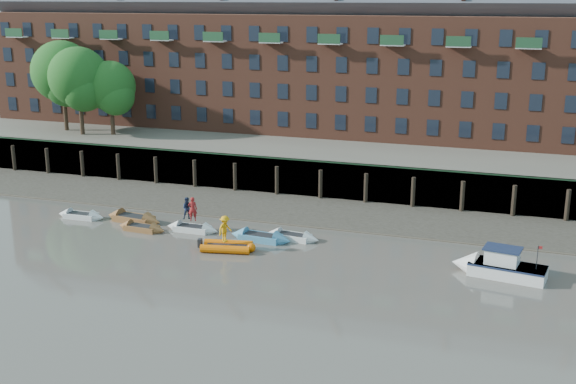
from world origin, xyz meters
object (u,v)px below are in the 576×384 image
at_px(rowboat_1, 134,219).
at_px(rowboat_2, 142,228).
at_px(motor_launch, 492,265).
at_px(rib_tender, 229,247).
at_px(person_rower_b, 188,209).
at_px(rowboat_0, 81,216).
at_px(rowboat_4, 261,237).
at_px(person_rower_a, 193,209).
at_px(person_rib_crew, 225,229).
at_px(rowboat_5, 292,237).
at_px(rowboat_3, 192,229).

distance_m(rowboat_1, rowboat_2, 2.43).
relative_size(rowboat_1, motor_launch, 0.84).
xyz_separation_m(rib_tender, motor_launch, (17.52, 1.28, 0.33)).
height_order(rib_tender, person_rower_b, person_rower_b).
bearing_deg(rowboat_0, motor_launch, -5.03).
bearing_deg(rowboat_4, rib_tender, -112.74).
bearing_deg(person_rower_a, person_rib_crew, 121.92).
relative_size(rowboat_4, person_rib_crew, 2.54).
distance_m(rowboat_0, rowboat_5, 17.52).
bearing_deg(rowboat_1, motor_launch, 1.74).
relative_size(rowboat_0, person_rib_crew, 2.19).
height_order(rowboat_2, rowboat_3, rowboat_3).
bearing_deg(rib_tender, rowboat_1, 148.32).
bearing_deg(rowboat_5, rowboat_1, -174.04).
bearing_deg(rowboat_2, rowboat_1, 137.41).
distance_m(rowboat_0, motor_launch, 31.67).
relative_size(motor_launch, person_rower_a, 3.29).
bearing_deg(rowboat_0, person_rower_a, -2.04).
height_order(rowboat_3, rowboat_4, rowboat_4).
distance_m(rowboat_1, person_rower_b, 5.15).
bearing_deg(person_rib_crew, rowboat_0, 95.51).
bearing_deg(rowboat_4, motor_launch, -1.10).
height_order(rowboat_3, motor_launch, motor_launch).
bearing_deg(rib_tender, person_rib_crew, 167.15).
relative_size(rowboat_1, rib_tender, 1.32).
bearing_deg(person_rower_a, motor_launch, 154.80).
relative_size(rowboat_2, motor_launch, 0.67).
distance_m(rowboat_0, rowboat_1, 4.48).
distance_m(rib_tender, person_rower_b, 5.87).
xyz_separation_m(rowboat_3, person_rower_b, (-0.44, 0.23, 1.46)).
bearing_deg(motor_launch, person_rib_crew, 12.65).
relative_size(rowboat_2, rowboat_4, 0.85).
bearing_deg(person_rower_b, person_rib_crew, -62.07).
xyz_separation_m(rowboat_0, person_rower_a, (9.87, -0.05, 1.53)).
relative_size(rowboat_3, rib_tender, 1.09).
xyz_separation_m(rowboat_3, motor_launch, (21.80, -1.70, 0.40)).
bearing_deg(rowboat_5, person_rower_a, -169.64).
relative_size(rowboat_0, rib_tender, 1.06).
height_order(rowboat_1, rowboat_3, rowboat_1).
relative_size(rowboat_2, person_rib_crew, 2.16).
bearing_deg(rowboat_3, rowboat_2, -163.13).
bearing_deg(rowboat_4, rowboat_3, -179.53).
bearing_deg(rib_tender, motor_launch, -6.92).
height_order(rowboat_4, rowboat_5, rowboat_4).
relative_size(rowboat_1, rowboat_4, 1.07).
bearing_deg(rowboat_0, rowboat_4, -3.36).
distance_m(rowboat_3, person_rower_a, 1.52).
bearing_deg(motor_launch, person_rower_b, 3.63).
distance_m(rowboat_3, motor_launch, 21.87).
bearing_deg(motor_launch, rowboat_0, 5.30).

